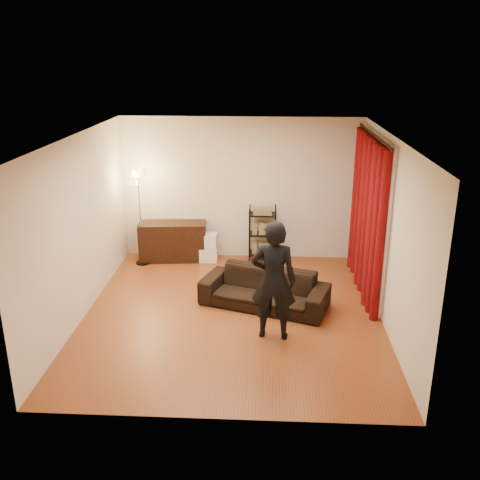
# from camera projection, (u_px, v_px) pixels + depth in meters

# --- Properties ---
(floor) EXTENTS (5.00, 5.00, 0.00)m
(floor) POSITION_uv_depth(u_px,v_px,m) (232.00, 314.00, 8.21)
(floor) COLOR brown
(floor) RESTS_ON ground
(ceiling) EXTENTS (5.00, 5.00, 0.00)m
(ceiling) POSITION_uv_depth(u_px,v_px,m) (232.00, 137.00, 7.31)
(ceiling) COLOR white
(ceiling) RESTS_ON ground
(wall_back) EXTENTS (5.00, 0.00, 5.00)m
(wall_back) POSITION_uv_depth(u_px,v_px,m) (241.00, 189.00, 10.12)
(wall_back) COLOR beige
(wall_back) RESTS_ON ground
(wall_front) EXTENTS (5.00, 0.00, 5.00)m
(wall_front) POSITION_uv_depth(u_px,v_px,m) (215.00, 308.00, 5.41)
(wall_front) COLOR beige
(wall_front) RESTS_ON ground
(wall_left) EXTENTS (0.00, 5.00, 5.00)m
(wall_left) POSITION_uv_depth(u_px,v_px,m) (80.00, 228.00, 7.88)
(wall_left) COLOR beige
(wall_left) RESTS_ON ground
(wall_right) EXTENTS (0.00, 5.00, 5.00)m
(wall_right) POSITION_uv_depth(u_px,v_px,m) (389.00, 233.00, 7.65)
(wall_right) COLOR beige
(wall_right) RESTS_ON ground
(curtain_rod) EXTENTS (0.04, 2.65, 0.04)m
(curtain_rod) POSITION_uv_depth(u_px,v_px,m) (374.00, 135.00, 8.31)
(curtain_rod) COLOR black
(curtain_rod) RESTS_ON wall_right
(curtain) EXTENTS (0.22, 2.65, 2.55)m
(curtain) POSITION_uv_depth(u_px,v_px,m) (366.00, 215.00, 8.74)
(curtain) COLOR #6C0704
(curtain) RESTS_ON ground
(sofa) EXTENTS (2.11, 1.36, 0.58)m
(sofa) POSITION_uv_depth(u_px,v_px,m) (264.00, 289.00, 8.38)
(sofa) COLOR black
(sofa) RESTS_ON ground
(person) EXTENTS (0.66, 0.47, 1.71)m
(person) POSITION_uv_depth(u_px,v_px,m) (273.00, 280.00, 7.29)
(person) COLOR black
(person) RESTS_ON ground
(media_cabinet) EXTENTS (1.31, 0.59, 0.74)m
(media_cabinet) POSITION_uv_depth(u_px,v_px,m) (173.00, 241.00, 10.25)
(media_cabinet) COLOR black
(media_cabinet) RESTS_ON ground
(storage_boxes) EXTENTS (0.34, 0.27, 0.56)m
(storage_boxes) POSITION_uv_depth(u_px,v_px,m) (208.00, 248.00, 10.19)
(storage_boxes) COLOR white
(storage_boxes) RESTS_ON ground
(wire_shelf) EXTENTS (0.55, 0.45, 1.07)m
(wire_shelf) POSITION_uv_depth(u_px,v_px,m) (262.00, 234.00, 10.16)
(wire_shelf) COLOR black
(wire_shelf) RESTS_ON ground
(floor_lamp) EXTENTS (0.42, 0.42, 1.83)m
(floor_lamp) POSITION_uv_depth(u_px,v_px,m) (140.00, 217.00, 9.88)
(floor_lamp) COLOR silver
(floor_lamp) RESTS_ON ground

